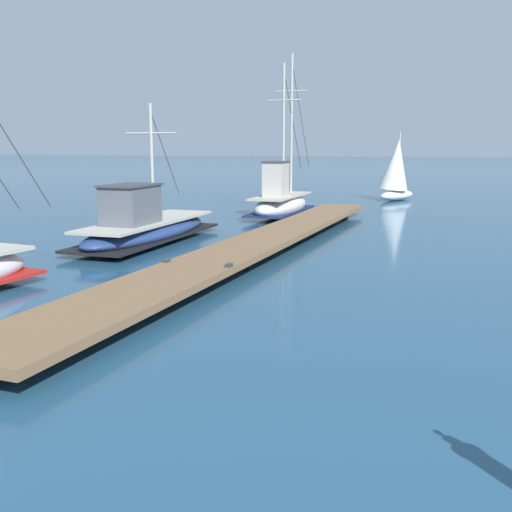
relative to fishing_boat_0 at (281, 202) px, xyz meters
The scene contains 4 objects.
floating_dock 9.02m from the fishing_boat_0, 73.81° to the right, with size 2.12×22.47×0.53m.
fishing_boat_0 is the anchor object (origin of this frame).
fishing_boat_1 8.72m from the fishing_boat_0, 100.85° to the right, with size 2.46×7.29×4.50m.
distant_sailboat 11.13m from the fishing_boat_0, 71.65° to the left, with size 2.45×3.58×3.99m.
Camera 1 is at (1.51, 0.90, 3.10)m, focal length 41.16 mm.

